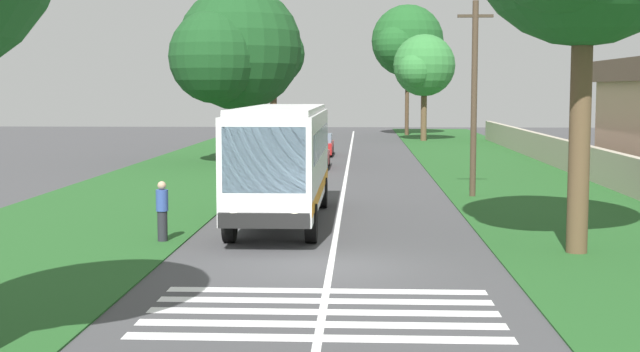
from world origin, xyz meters
TOP-DOWN VIEW (x-y plane):
  - ground at (0.00, 0.00)m, footprint 160.00×160.00m
  - grass_verge_left at (15.00, 8.20)m, footprint 120.00×8.00m
  - grass_verge_right at (15.00, -8.20)m, footprint 120.00×8.00m
  - centre_line at (15.00, 0.00)m, footprint 110.00×0.16m
  - coach_bus at (7.27, 1.80)m, footprint 11.16×2.62m
  - zebra_crossing at (-4.38, 0.00)m, footprint 4.05×6.80m
  - trailing_car_0 at (27.13, 1.90)m, footprint 4.30×1.78m
  - trailing_car_1 at (36.26, 1.97)m, footprint 4.30×1.78m
  - roadside_tree_left_1 at (43.75, 5.86)m, footprint 5.53×4.66m
  - roadside_tree_left_2 at (30.15, 6.59)m, footprint 8.87×7.35m
  - roadside_tree_right_0 at (62.16, -4.90)m, footprint 8.04×6.68m
  - roadside_tree_right_2 at (53.05, -5.87)m, footprint 6.21×5.13m
  - utility_pole at (14.18, -5.20)m, footprint 0.24×1.40m
  - roadside_wall at (20.00, -11.60)m, footprint 70.00×0.40m
  - pedestrian at (3.22, 4.83)m, footprint 0.34×0.34m

SIDE VIEW (x-z plane):
  - ground at x=0.00m, z-range 0.00..0.00m
  - zebra_crossing at x=-4.38m, z-range 0.00..0.01m
  - centre_line at x=15.00m, z-range 0.00..0.01m
  - grass_verge_left at x=15.00m, z-range 0.00..0.04m
  - grass_verge_right at x=15.00m, z-range 0.00..0.04m
  - trailing_car_0 at x=27.13m, z-range -0.05..1.38m
  - trailing_car_1 at x=36.26m, z-range -0.05..1.38m
  - roadside_wall at x=20.00m, z-range 0.04..1.62m
  - pedestrian at x=3.22m, z-range 0.06..1.75m
  - coach_bus at x=7.27m, z-range 0.28..4.01m
  - utility_pole at x=14.18m, z-range 0.18..7.89m
  - roadside_tree_right_2 at x=53.05m, z-range 1.72..10.54m
  - roadside_tree_left_2 at x=30.15m, z-range 1.33..11.58m
  - roadside_tree_left_1 at x=43.75m, z-range 2.14..11.28m
  - roadside_tree_right_0 at x=62.16m, z-range 2.56..14.66m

